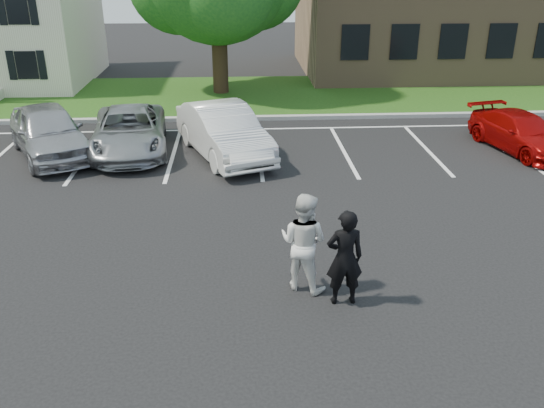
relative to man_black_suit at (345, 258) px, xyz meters
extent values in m
plane|color=black|center=(-1.22, 0.82, -0.95)|extent=(90.00, 90.00, 0.00)
cube|color=#959690|center=(-1.22, 12.82, -0.87)|extent=(40.00, 0.30, 0.15)
cube|color=#164411|center=(-1.22, 16.82, -0.91)|extent=(44.00, 8.00, 0.08)
cube|color=white|center=(-6.82, 8.82, -0.94)|extent=(0.12, 5.20, 0.01)
cube|color=white|center=(-4.02, 8.82, -0.94)|extent=(0.12, 5.20, 0.01)
cube|color=white|center=(-1.22, 8.82, -0.94)|extent=(0.12, 5.20, 0.01)
cube|color=white|center=(1.58, 8.82, -0.94)|extent=(0.12, 5.20, 0.01)
cube|color=white|center=(4.38, 8.82, -0.94)|extent=(0.12, 5.20, 0.01)
cube|color=white|center=(7.18, 8.82, -0.94)|extent=(0.12, 5.20, 0.01)
cube|color=white|center=(0.18, 11.52, -0.94)|extent=(34.00, 0.12, 0.01)
cube|color=black|center=(3.58, 17.79, 1.25)|extent=(1.30, 0.06, 1.60)
cube|color=black|center=(5.88, 17.79, 1.25)|extent=(1.30, 0.06, 1.60)
cube|color=black|center=(8.18, 17.79, 1.25)|extent=(1.30, 0.06, 1.60)
cube|color=black|center=(10.48, 17.79, 1.25)|extent=(1.30, 0.06, 1.60)
cylinder|color=black|center=(-2.64, 17.39, 0.65)|extent=(0.70, 0.70, 3.20)
imported|color=black|center=(0.00, 0.00, 0.00)|extent=(0.71, 0.49, 1.89)
imported|color=silver|center=(-0.69, 0.57, 0.05)|extent=(1.22, 1.15, 1.98)
imported|color=#ADADB3|center=(-7.92, 8.93, -0.13)|extent=(3.91, 5.13, 1.63)
imported|color=#95989C|center=(-5.43, 9.22, -0.25)|extent=(2.89, 5.25, 1.39)
imported|color=white|center=(-2.36, 8.58, -0.13)|extent=(3.39, 5.24, 1.63)
imported|color=#9B0706|center=(7.38, 8.56, -0.34)|extent=(2.62, 4.47, 1.22)
camera|label=1|loc=(-1.88, -9.11, 5.15)|focal=38.00mm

